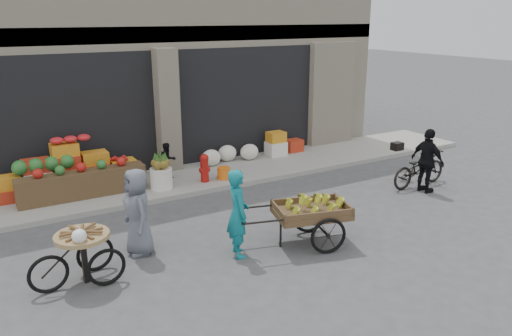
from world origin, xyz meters
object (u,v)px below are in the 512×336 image
pineapple_bin (161,178)px  tricycle_cart (83,250)px  bicycle (419,168)px  seated_person (168,161)px  vendor_woman (238,213)px  cyclist (427,161)px  banana_cart (309,209)px  orange_bucket (224,173)px  fire_hydrant (204,167)px  vendor_grey (138,212)px

pineapple_bin → tricycle_cart: tricycle_cart is taller
bicycle → seated_person: bearing=56.1°
vendor_woman → cyclist: size_ratio=1.02×
banana_cart → cyclist: bearing=27.4°
orange_bucket → tricycle_cart: 5.23m
pineapple_bin → seated_person: size_ratio=0.56×
fire_hydrant → vendor_woman: vendor_woman is taller
fire_hydrant → cyclist: size_ratio=0.46×
fire_hydrant → orange_bucket: fire_hydrant is taller
orange_bucket → bicycle: 4.84m
vendor_grey → bicycle: bearing=89.8°
vendor_woman → bicycle: size_ratio=0.92×
vendor_woman → cyclist: vendor_woman is taller
bicycle → cyclist: cyclist is taller
seated_person → cyclist: bearing=-46.2°
fire_hydrant → vendor_grey: bearing=-132.9°
tricycle_cart → banana_cart: bearing=-13.6°
pineapple_bin → seated_person: 0.75m
vendor_grey → cyclist: (6.90, -0.34, -0.01)m
fire_hydrant → seated_person: seated_person is taller
cyclist → seated_person: bearing=52.1°
orange_bucket → seated_person: size_ratio=0.34×
banana_cart → pineapple_bin: bearing=124.3°
orange_bucket → vendor_grey: 4.07m
orange_bucket → pineapple_bin: bearing=176.4°
seated_person → vendor_grey: bearing=-128.5°
orange_bucket → seated_person: seated_person is taller
bicycle → banana_cart: bearing=104.8°
vendor_woman → fire_hydrant: bearing=-3.5°
fire_hydrant → tricycle_cart: size_ratio=0.49×
vendor_grey → cyclist: bearing=86.5°
banana_cart → bicycle: (4.30, 1.28, -0.24)m
orange_bucket → seated_person: (-1.20, 0.70, 0.31)m
fire_hydrant → banana_cart: (0.28, -3.94, 0.18)m
orange_bucket → vendor_grey: (-3.03, -2.67, 0.51)m
seated_person → vendor_grey: (-1.83, -3.37, 0.20)m
tricycle_cart → cyclist: bearing=-2.5°
bicycle → vendor_grey: bearing=88.7°
orange_bucket → vendor_grey: vendor_grey is taller
pineapple_bin → tricycle_cart: (-2.50, -3.34, 0.20)m
tricycle_cart → vendor_grey: size_ratio=0.92×
tricycle_cart → vendor_grey: vendor_grey is taller
orange_bucket → vendor_woman: (-1.55, -3.63, 0.52)m
bicycle → cyclist: (-0.20, -0.40, 0.32)m
pineapple_bin → vendor_grey: size_ratio=0.33×
vendor_woman → bicycle: 5.73m
pineapple_bin → vendor_grey: vendor_grey is taller
banana_cart → vendor_grey: 3.06m
fire_hydrant → vendor_grey: size_ratio=0.45×
vendor_woman → seated_person: bearing=7.8°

